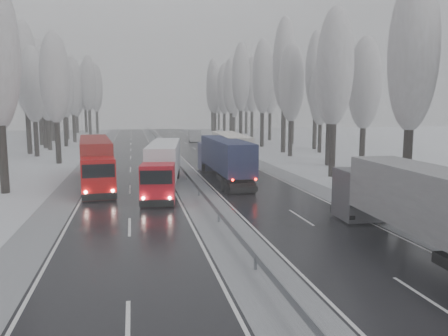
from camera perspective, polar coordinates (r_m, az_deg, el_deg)
name	(u,v)px	position (r m, az deg, el deg)	size (l,w,h in m)	color
ground	(288,313)	(15.54, 8.39, -18.29)	(260.00, 260.00, 0.00)	silver
carriageway_right	(235,175)	(44.76, 1.43, -0.90)	(7.50, 200.00, 0.03)	black
carriageway_left	(130,178)	(43.59, -12.14, -1.31)	(7.50, 200.00, 0.03)	black
median_slush	(184,176)	(43.87, -5.26, -1.10)	(3.00, 200.00, 0.04)	#94979B
shoulder_right	(281,173)	(46.14, 7.42, -0.69)	(2.40, 200.00, 0.04)	#94979B
shoulder_left	(77,180)	(43.90, -18.61, -1.48)	(2.40, 200.00, 0.04)	#94979B
median_guardrail	(184,171)	(43.77, -5.27, -0.36)	(0.12, 200.00, 0.76)	slate
tree_16	(413,54)	(35.20, 23.49, 13.49)	(3.60, 3.60, 16.53)	black
tree_18	(335,68)	(44.73, 14.30, 12.59)	(3.60, 3.60, 16.58)	black
tree_19	(365,84)	(50.73, 17.92, 10.41)	(3.60, 3.60, 14.57)	black
tree_20	(330,79)	(53.46, 13.71, 11.19)	(3.60, 3.60, 15.71)	black
tree_21	(333,67)	(58.16, 14.06, 12.73)	(3.60, 3.60, 18.62)	black
tree_22	(291,83)	(62.73, 8.80, 10.88)	(3.60, 3.60, 15.86)	black
tree_23	(321,95)	(68.76, 12.55, 9.29)	(3.60, 3.60, 13.55)	black
tree_24	(285,65)	(68.32, 7.92, 13.12)	(3.60, 3.60, 20.49)	black
tree_25	(316,73)	(74.51, 11.97, 12.07)	(3.60, 3.60, 19.44)	black
tree_26	(263,77)	(77.84, 5.06, 11.71)	(3.60, 3.60, 18.78)	black
tree_27	(293,83)	(83.88, 9.01, 10.86)	(3.60, 3.60, 17.62)	black
tree_28	(241,78)	(87.82, 2.22, 11.64)	(3.60, 3.60, 19.62)	black
tree_29	(270,85)	(93.63, 6.07, 10.78)	(3.60, 3.60, 18.11)	black
tree_30	(231,86)	(97.28, 0.92, 10.62)	(3.60, 3.60, 17.86)	black
tree_31	(252,85)	(102.62, 3.70, 10.71)	(3.60, 3.60, 18.58)	black
tree_32	(224,89)	(104.61, 0.03, 10.24)	(3.60, 3.60, 17.33)	black
tree_33	(233,98)	(109.13, 1.23, 9.13)	(3.60, 3.60, 14.33)	black
tree_34	(215,90)	(111.40, -1.19, 10.19)	(3.60, 3.60, 17.63)	black
tree_35	(246,89)	(117.35, 2.93, 10.25)	(3.60, 3.60, 18.25)	black
tree_36	(213,85)	(121.38, -1.46, 10.77)	(3.60, 3.60, 20.23)	black
tree_37	(234,95)	(126.63, 1.37, 9.54)	(3.60, 3.60, 16.37)	black
tree_38	(212,92)	(132.01, -1.56, 9.92)	(3.60, 3.60, 17.97)	black
tree_39	(219,96)	(136.43, -0.69, 9.37)	(3.60, 3.60, 16.19)	black
tree_62	(55,78)	(57.60, -21.24, 10.84)	(3.60, 3.60, 16.04)	black
tree_64	(33,85)	(67.18, -23.67, 9.88)	(3.60, 3.60, 15.42)	black
tree_65	(25,68)	(71.61, -24.56, 11.74)	(3.60, 3.60, 19.48)	black
tree_66	(47,89)	(76.61, -22.12, 9.54)	(3.60, 3.60, 15.23)	black
tree_67	(42,83)	(80.84, -22.65, 10.24)	(3.60, 3.60, 17.09)	black
tree_68	(63,85)	(83.08, -20.24, 10.08)	(3.60, 3.60, 16.65)	black
tree_69	(38,77)	(87.91, -23.10, 10.91)	(3.60, 3.60, 19.35)	black
tree_70	(72,87)	(93.04, -19.20, 10.01)	(3.60, 3.60, 17.09)	black
tree_71	(50,79)	(97.76, -21.76, 10.71)	(3.60, 3.60, 19.61)	black
tree_72	(66,94)	(102.59, -19.97, 9.03)	(3.60, 3.60, 15.11)	black
tree_73	(55,89)	(107.01, -21.25, 9.62)	(3.60, 3.60, 17.22)	black
tree_74	(88,84)	(112.99, -17.30, 10.47)	(3.60, 3.60, 19.68)	black
tree_75	(52,87)	(118.08, -21.58, 9.82)	(3.60, 3.60, 18.60)	black
tree_76	(96,88)	(122.22, -16.39, 9.94)	(3.60, 3.60, 18.55)	black
tree_77	(76,99)	(126.65, -18.77, 8.54)	(3.60, 3.60, 14.32)	black
tree_78	(85,87)	(129.11, -17.76, 10.04)	(3.60, 3.60, 19.55)	black
tree_79	(76,93)	(133.32, -18.75, 9.24)	(3.60, 3.60, 17.07)	black
truck_grey_tarp	(429,206)	(22.01, 25.20, -4.52)	(3.22, 16.07, 4.10)	#47474C
truck_blue_box	(223,156)	(41.15, -0.09, 1.58)	(2.56, 15.57, 3.98)	#1D1F49
truck_cream_box	(229,149)	(48.48, 0.64, 2.56)	(3.40, 15.82, 4.03)	gray
box_truck_distant	(194,135)	(89.84, -3.89, 4.31)	(2.57, 6.94, 2.54)	#B3B5BA
truck_red_white	(164,162)	(37.55, -7.88, 0.75)	(4.30, 15.01, 3.82)	red
truck_red_red	(96,158)	(40.54, -16.43, 1.22)	(4.07, 15.96, 4.06)	#B20A0B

